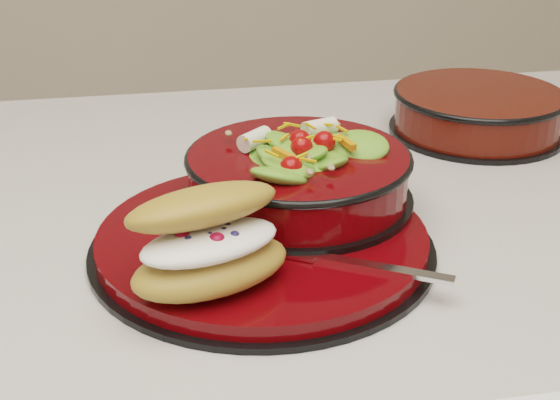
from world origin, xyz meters
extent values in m
cube|color=beige|center=(0.00, 0.00, 0.88)|extent=(1.24, 0.74, 0.04)
cylinder|color=black|center=(0.01, -0.12, 0.90)|extent=(0.31, 0.31, 0.01)
cylinder|color=#4E0204|center=(0.01, -0.12, 0.91)|extent=(0.30, 0.30, 0.01)
torus|color=black|center=(0.02, -0.13, 0.92)|extent=(0.17, 0.17, 0.01)
cylinder|color=black|center=(0.06, -0.06, 0.92)|extent=(0.22, 0.22, 0.01)
cylinder|color=#4E0204|center=(0.06, -0.06, 0.95)|extent=(0.21, 0.21, 0.04)
torus|color=black|center=(0.06, -0.06, 0.97)|extent=(0.22, 0.22, 0.01)
ellipsoid|color=#528B26|center=(0.06, -0.06, 0.96)|extent=(0.18, 0.18, 0.07)
sphere|color=#B50807|center=(0.10, -0.06, 1.00)|extent=(0.02, 0.02, 0.02)
sphere|color=#B50807|center=(0.06, -0.02, 1.00)|extent=(0.02, 0.02, 0.02)
sphere|color=#B50807|center=(0.01, -0.06, 1.00)|extent=(0.02, 0.02, 0.02)
sphere|color=#B50807|center=(0.06, -0.11, 1.00)|extent=(0.02, 0.02, 0.02)
cylinder|color=silver|center=(0.09, -0.02, 1.00)|extent=(0.03, 0.04, 0.02)
cylinder|color=silver|center=(0.02, -0.04, 1.00)|extent=(0.04, 0.03, 0.02)
cube|color=orange|center=(0.04, -0.09, 1.00)|extent=(0.03, 0.03, 0.01)
cube|color=orange|center=(0.10, -0.07, 1.00)|extent=(0.03, 0.02, 0.01)
ellipsoid|color=olive|center=(-0.04, -0.20, 0.94)|extent=(0.15, 0.11, 0.04)
ellipsoid|color=white|center=(-0.04, -0.20, 0.96)|extent=(0.13, 0.09, 0.02)
ellipsoid|color=olive|center=(-0.04, -0.18, 0.98)|extent=(0.14, 0.10, 0.03)
sphere|color=#A50B21|center=(-0.06, -0.20, 0.97)|extent=(0.01, 0.01, 0.01)
sphere|color=#A50B21|center=(-0.04, -0.21, 0.97)|extent=(0.01, 0.01, 0.01)
sphere|color=#191947|center=(-0.05, -0.20, 0.97)|extent=(0.01, 0.01, 0.01)
sphere|color=#191947|center=(-0.03, -0.20, 0.97)|extent=(0.01, 0.01, 0.01)
sphere|color=#191947|center=(-0.04, -0.21, 0.97)|extent=(0.01, 0.01, 0.01)
sphere|color=#191947|center=(-0.02, -0.21, 0.97)|extent=(0.01, 0.01, 0.01)
sphere|color=#191947|center=(-0.06, -0.21, 0.97)|extent=(0.01, 0.01, 0.01)
sphere|color=#191947|center=(-0.03, -0.19, 0.97)|extent=(0.01, 0.01, 0.01)
cube|color=silver|center=(0.10, -0.20, 0.92)|extent=(0.11, 0.07, 0.00)
cube|color=silver|center=(0.04, -0.16, 0.92)|extent=(0.04, 0.04, 0.00)
cylinder|color=black|center=(0.33, 0.13, 0.90)|extent=(0.22, 0.22, 0.01)
cylinder|color=#450B04|center=(0.33, 0.13, 0.93)|extent=(0.20, 0.20, 0.05)
torus|color=black|center=(0.33, 0.13, 0.95)|extent=(0.21, 0.21, 0.01)
camera|label=1|loc=(-0.08, -0.73, 1.25)|focal=50.00mm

